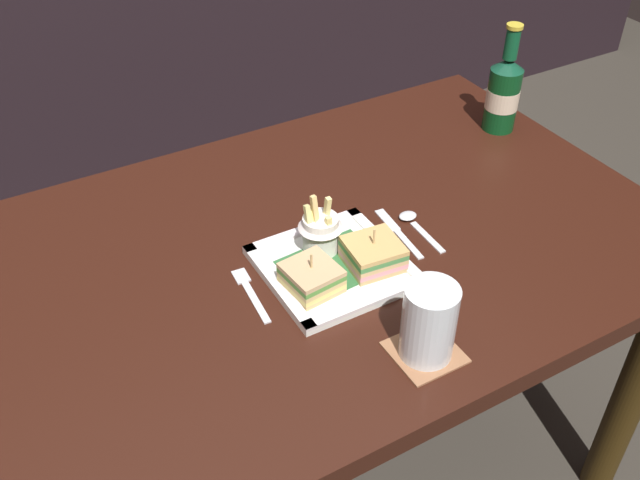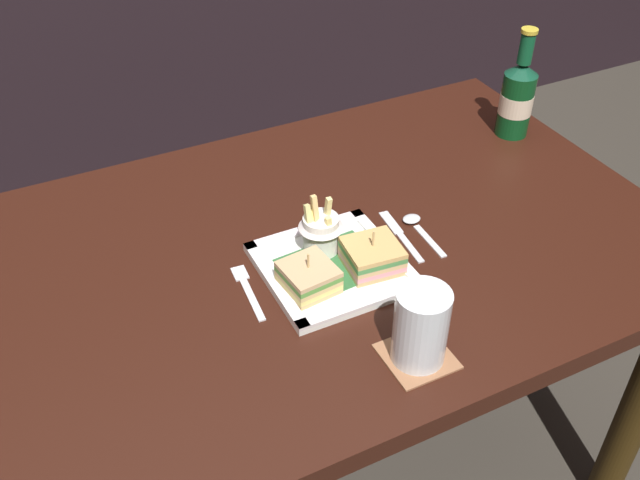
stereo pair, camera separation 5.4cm
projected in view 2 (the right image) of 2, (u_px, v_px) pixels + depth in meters
ground_plane at (311, 478)px, 1.73m from camera, size 6.00×6.00×0.00m
dining_table at (309, 289)px, 1.34m from camera, size 1.35×0.84×0.73m
square_plate at (332, 267)px, 1.22m from camera, size 0.24×0.24×0.02m
sandwich_half_left at (309, 277)px, 1.16m from camera, size 0.09×0.09×0.07m
sandwich_half_right at (372, 256)px, 1.20m from camera, size 0.10×0.09×0.08m
fries_cup at (321, 228)px, 1.22m from camera, size 0.08×0.08×0.12m
beer_bottle at (517, 97)px, 1.53m from camera, size 0.07×0.07×0.24m
drink_coaster at (417, 356)px, 1.07m from camera, size 0.10×0.10×0.00m
water_glass at (420, 329)px, 1.03m from camera, size 0.08×0.08×0.13m
fork at (247, 289)px, 1.19m from camera, size 0.03×0.14×0.00m
knife at (399, 234)px, 1.30m from camera, size 0.03×0.16×0.00m
spoon at (416, 225)px, 1.32m from camera, size 0.04×0.13×0.01m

